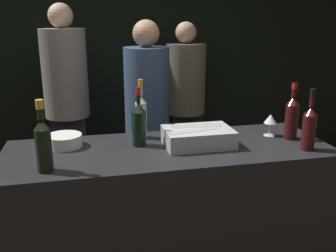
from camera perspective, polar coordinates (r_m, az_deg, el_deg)
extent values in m
cube|color=black|center=(4.11, -6.39, 11.85)|extent=(6.40, 0.06, 2.80)
cube|color=black|center=(2.37, 0.18, -14.56)|extent=(1.88, 0.67, 0.98)
cube|color=#B7BABF|center=(2.19, 4.61, -1.68)|extent=(0.39, 0.27, 0.10)
cylinder|color=#B2B7AD|center=(2.13, 3.77, -1.48)|extent=(0.31, 0.13, 0.07)
cylinder|color=#9EA899|center=(2.22, 4.12, -0.74)|extent=(0.30, 0.10, 0.07)
cylinder|color=silver|center=(2.25, -15.51, -2.17)|extent=(0.20, 0.20, 0.07)
cylinder|color=gray|center=(2.24, -15.57, -1.45)|extent=(0.17, 0.17, 0.01)
cylinder|color=silver|center=(2.46, 15.16, -1.38)|extent=(0.07, 0.07, 0.00)
cylinder|color=silver|center=(2.45, 15.23, -0.46)|extent=(0.01, 0.01, 0.08)
cone|color=silver|center=(2.43, 15.35, 1.08)|extent=(0.08, 0.08, 0.06)
cylinder|color=silver|center=(2.45, 3.44, -0.38)|extent=(0.08, 0.08, 0.05)
sphere|color=#F9D67F|center=(2.45, 3.44, -0.33)|extent=(0.04, 0.04, 0.04)
cylinder|color=#380F0F|center=(2.24, 20.62, -0.94)|extent=(0.08, 0.08, 0.20)
cone|color=#380F0F|center=(2.21, 20.94, 2.13)|extent=(0.08, 0.08, 0.05)
cylinder|color=#380F0F|center=(2.20, 21.14, 4.02)|extent=(0.03, 0.03, 0.10)
cylinder|color=black|center=(2.19, 21.21, 4.74)|extent=(0.03, 0.03, 0.05)
cylinder|color=#380F0F|center=(2.41, 18.27, 0.61)|extent=(0.08, 0.08, 0.22)
cone|color=#380F0F|center=(2.38, 18.55, 3.66)|extent=(0.08, 0.08, 0.05)
cylinder|color=#380F0F|center=(2.37, 18.70, 5.25)|extent=(0.03, 0.03, 0.09)
cylinder|color=red|center=(2.36, 18.75, 5.82)|extent=(0.03, 0.03, 0.04)
cylinder|color=black|center=(2.18, -4.43, -0.43)|extent=(0.08, 0.08, 0.20)
cone|color=black|center=(2.14, -4.51, 2.79)|extent=(0.08, 0.08, 0.05)
cylinder|color=black|center=(2.13, -4.55, 4.67)|extent=(0.02, 0.02, 0.10)
cylinder|color=red|center=(2.12, -4.56, 5.36)|extent=(0.03, 0.03, 0.04)
cylinder|color=#B2B7AD|center=(2.31, -4.11, 0.85)|extent=(0.07, 0.07, 0.22)
cone|color=#B2B7AD|center=(2.28, -4.18, 4.06)|extent=(0.07, 0.07, 0.04)
cylinder|color=#B2B7AD|center=(2.27, -4.22, 5.84)|extent=(0.02, 0.02, 0.10)
cylinder|color=gold|center=(2.26, -4.23, 6.54)|extent=(0.03, 0.03, 0.05)
cylinder|color=black|center=(1.90, -18.36, -3.57)|extent=(0.08, 0.08, 0.21)
cone|color=black|center=(1.86, -18.72, 0.21)|extent=(0.08, 0.08, 0.05)
cylinder|color=black|center=(1.84, -18.92, 2.35)|extent=(0.03, 0.03, 0.10)
cylinder|color=gold|center=(1.84, -18.99, 3.15)|extent=(0.04, 0.04, 0.04)
cube|color=black|center=(4.00, 2.52, -3.19)|extent=(0.31, 0.22, 0.76)
cylinder|color=#60564C|center=(3.82, 2.66, 7.19)|extent=(0.41, 0.41, 0.70)
sphere|color=tan|center=(3.77, 2.75, 14.03)|extent=(0.21, 0.21, 0.21)
cube|color=black|center=(3.26, -3.03, -7.67)|extent=(0.27, 0.20, 0.77)
cylinder|color=#334766|center=(3.04, -3.23, 5.20)|extent=(0.36, 0.36, 0.71)
sphere|color=tan|center=(2.99, -3.38, 13.91)|extent=(0.21, 0.21, 0.21)
cube|color=black|center=(3.63, -14.49, -4.98)|extent=(0.29, 0.22, 0.85)
cylinder|color=slate|center=(3.43, -15.44, 7.70)|extent=(0.39, 0.39, 0.77)
sphere|color=beige|center=(3.40, -16.08, 15.86)|extent=(0.21, 0.21, 0.21)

